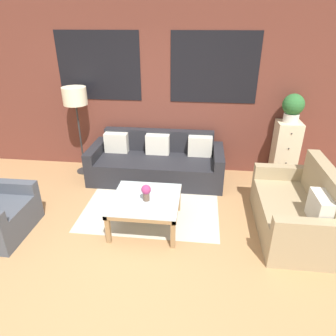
{
  "coord_description": "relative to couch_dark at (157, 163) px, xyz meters",
  "views": [
    {
      "loc": [
        0.78,
        -2.63,
        2.48
      ],
      "look_at": [
        0.34,
        1.25,
        0.55
      ],
      "focal_mm": 32.0,
      "sensor_mm": 36.0,
      "label": 1
    }
  ],
  "objects": [
    {
      "name": "potted_plant",
      "position": [
        2.14,
        0.22,
        0.98
      ],
      "size": [
        0.33,
        0.33,
        0.45
      ],
      "color": "silver",
      "rests_on": "drawer_cabinet"
    },
    {
      "name": "drawer_cabinet",
      "position": [
        2.14,
        0.22,
        0.23
      ],
      "size": [
        0.38,
        0.38,
        1.02
      ],
      "color": "beige",
      "rests_on": "ground_plane"
    },
    {
      "name": "floor_lamp",
      "position": [
        -1.35,
        0.1,
        1.03
      ],
      "size": [
        0.39,
        0.39,
        1.52
      ],
      "color": "#2D2D2D",
      "rests_on": "ground_plane"
    },
    {
      "name": "settee_vintage",
      "position": [
        1.98,
        -1.26,
        0.03
      ],
      "size": [
        0.8,
        1.45,
        0.92
      ],
      "color": "tan",
      "rests_on": "ground_plane"
    },
    {
      "name": "ground_plane",
      "position": [
        -0.06,
        -1.95,
        -0.28
      ],
      "size": [
        16.0,
        16.0,
        0.0
      ],
      "primitive_type": "plane",
      "color": "#AD7F51"
    },
    {
      "name": "wall_back_brick",
      "position": [
        -0.06,
        0.49,
        1.13
      ],
      "size": [
        8.4,
        0.09,
        2.8
      ],
      "color": "brown",
      "rests_on": "ground_plane"
    },
    {
      "name": "rug",
      "position": [
        0.06,
        -0.75,
        -0.28
      ],
      "size": [
        1.95,
        1.77,
        0.0
      ],
      "color": "beige",
      "rests_on": "ground_plane"
    },
    {
      "name": "couch_dark",
      "position": [
        0.0,
        0.0,
        0.0
      ],
      "size": [
        2.23,
        0.88,
        0.78
      ],
      "color": "#232328",
      "rests_on": "ground_plane"
    },
    {
      "name": "flower_vase",
      "position": [
        0.08,
        -1.39,
        0.26
      ],
      "size": [
        0.12,
        0.12,
        0.22
      ],
      "color": "brown",
      "rests_on": "coffee_table"
    },
    {
      "name": "coffee_table",
      "position": [
        0.06,
        -1.35,
        0.07
      ],
      "size": [
        0.87,
        0.87,
        0.42
      ],
      "color": "silver",
      "rests_on": "ground_plane"
    }
  ]
}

